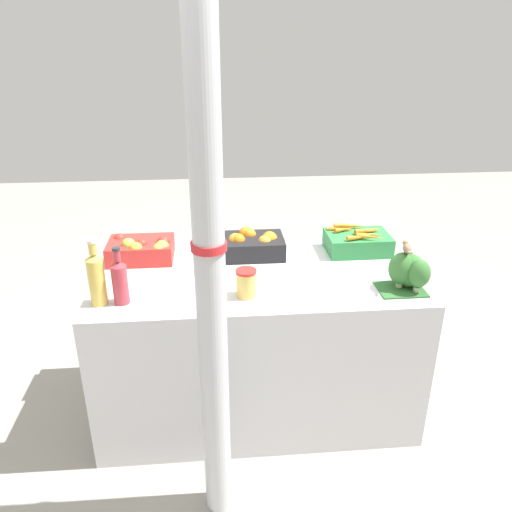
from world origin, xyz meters
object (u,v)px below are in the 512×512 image
object	(u,v)px
support_pole	(210,275)
apple_crate	(142,249)
carrot_crate	(358,241)
juice_bottle_golden	(97,278)
pickle_jar	(246,283)
sparrow_bird	(407,248)
orange_crate	(251,244)
broccoli_pile	(409,271)
juice_bottle_ruby	(120,280)

from	to	relation	value
support_pole	apple_crate	bearing A→B (deg)	112.56
apple_crate	carrot_crate	distance (m)	1.19
apple_crate	juice_bottle_golden	world-z (taller)	juice_bottle_golden
pickle_jar	sparrow_bird	distance (m)	0.77
orange_crate	broccoli_pile	world-z (taller)	broccoli_pile
apple_crate	broccoli_pile	xyz separation A→B (m)	(1.31, -0.46, 0.03)
support_pole	apple_crate	world-z (taller)	support_pole
pickle_jar	sparrow_bird	world-z (taller)	sparrow_bird
support_pole	sparrow_bird	xyz separation A→B (m)	(0.91, 0.44, -0.11)
carrot_crate	broccoli_pile	size ratio (longest dim) A/B	1.52
broccoli_pile	juice_bottle_ruby	xyz separation A→B (m)	(-1.34, -0.02, 0.02)
broccoli_pile	sparrow_bird	size ratio (longest dim) A/B	1.67
support_pole	pickle_jar	xyz separation A→B (m)	(0.16, 0.43, -0.26)
carrot_crate	sparrow_bird	bearing A→B (deg)	-78.90
apple_crate	orange_crate	bearing A→B (deg)	0.91
pickle_jar	juice_bottle_ruby	bearing A→B (deg)	-178.72
support_pole	apple_crate	xyz separation A→B (m)	(-0.37, 0.90, -0.26)
orange_crate	pickle_jar	xyz separation A→B (m)	(-0.06, -0.48, 0.00)
orange_crate	sparrow_bird	world-z (taller)	sparrow_bird
broccoli_pile	pickle_jar	xyz separation A→B (m)	(-0.77, -0.00, -0.03)
sparrow_bird	juice_bottle_ruby	bearing A→B (deg)	99.25
support_pole	pickle_jar	world-z (taller)	support_pole
juice_bottle_ruby	pickle_jar	distance (m)	0.57
juice_bottle_ruby	sparrow_bird	bearing A→B (deg)	1.09
apple_crate	sparrow_bird	world-z (taller)	sparrow_bird
apple_crate	support_pole	bearing A→B (deg)	-67.44
orange_crate	juice_bottle_golden	xyz separation A→B (m)	(-0.73, -0.49, 0.07)
sparrow_bird	support_pole	bearing A→B (deg)	124.12
apple_crate	juice_bottle_golden	bearing A→B (deg)	-105.63
apple_crate	juice_bottle_golden	size ratio (longest dim) A/B	1.11
juice_bottle_golden	broccoli_pile	bearing A→B (deg)	0.70
juice_bottle_golden	juice_bottle_ruby	xyz separation A→B (m)	(0.10, 0.00, -0.02)
apple_crate	broccoli_pile	world-z (taller)	broccoli_pile
broccoli_pile	juice_bottle_ruby	bearing A→B (deg)	-179.25
juice_bottle_golden	carrot_crate	bearing A→B (deg)	20.15
support_pole	juice_bottle_golden	bearing A→B (deg)	140.48
orange_crate	carrot_crate	distance (m)	0.60
orange_crate	apple_crate	bearing A→B (deg)	-179.09
orange_crate	juice_bottle_golden	distance (m)	0.88
orange_crate	sparrow_bird	distance (m)	0.84
orange_crate	carrot_crate	bearing A→B (deg)	-0.17
broccoli_pile	pickle_jar	size ratio (longest dim) A/B	1.70
broccoli_pile	juice_bottle_golden	world-z (taller)	juice_bottle_golden
carrot_crate	pickle_jar	bearing A→B (deg)	-144.33
support_pole	juice_bottle_ruby	xyz separation A→B (m)	(-0.41, 0.42, -0.21)
juice_bottle_golden	juice_bottle_ruby	distance (m)	0.10
support_pole	broccoli_pile	xyz separation A→B (m)	(0.93, 0.44, -0.23)
orange_crate	pickle_jar	size ratio (longest dim) A/B	2.59
carrot_crate	apple_crate	bearing A→B (deg)	-179.63
carrot_crate	broccoli_pile	distance (m)	0.48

